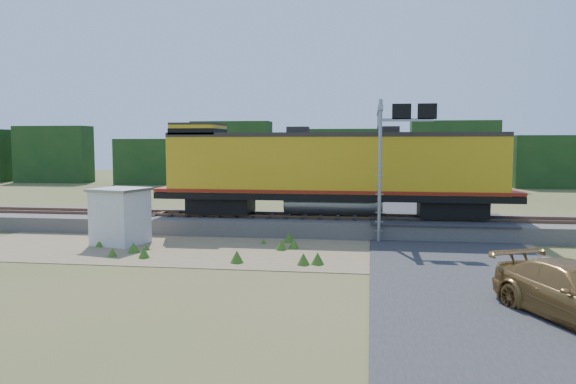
# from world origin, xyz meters

# --- Properties ---
(ground) EXTENTS (140.00, 140.00, 0.00)m
(ground) POSITION_xyz_m (0.00, 0.00, 0.00)
(ground) COLOR #475123
(ground) RESTS_ON ground
(ballast) EXTENTS (70.00, 5.00, 0.80)m
(ballast) POSITION_xyz_m (0.00, 6.00, 0.40)
(ballast) COLOR slate
(ballast) RESTS_ON ground
(rails) EXTENTS (70.00, 1.54, 0.16)m
(rails) POSITION_xyz_m (0.00, 6.00, 0.88)
(rails) COLOR brown
(rails) RESTS_ON ballast
(dirt_shoulder) EXTENTS (26.00, 8.00, 0.03)m
(dirt_shoulder) POSITION_xyz_m (-2.00, 0.50, 0.01)
(dirt_shoulder) COLOR #8C7754
(dirt_shoulder) RESTS_ON ground
(road) EXTENTS (7.00, 66.00, 0.86)m
(road) POSITION_xyz_m (7.00, 0.74, 0.09)
(road) COLOR #38383A
(road) RESTS_ON ground
(tree_line_north) EXTENTS (130.00, 3.00, 6.50)m
(tree_line_north) POSITION_xyz_m (0.00, 38.00, 3.07)
(tree_line_north) COLOR #173915
(tree_line_north) RESTS_ON ground
(weed_clumps) EXTENTS (15.00, 6.20, 0.56)m
(weed_clumps) POSITION_xyz_m (-3.50, 0.10, 0.00)
(weed_clumps) COLOR #39621C
(weed_clumps) RESTS_ON ground
(locomotive) EXTENTS (18.89, 2.88, 4.87)m
(locomotive) POSITION_xyz_m (1.27, 6.00, 3.36)
(locomotive) COLOR black
(locomotive) RESTS_ON rails
(shed) EXTENTS (2.71, 2.71, 2.66)m
(shed) POSITION_xyz_m (-8.09, 0.95, 1.35)
(shed) COLOR silver
(shed) RESTS_ON ground
(signal_gantry) EXTENTS (2.70, 6.20, 6.81)m
(signal_gantry) POSITION_xyz_m (4.26, 5.34, 5.13)
(signal_gantry) COLOR gray
(signal_gantry) RESTS_ON ground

